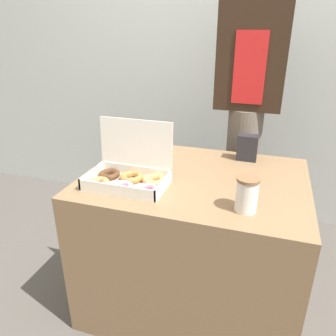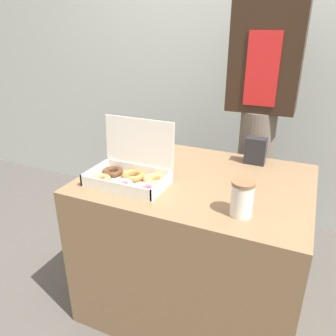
{
  "view_description": "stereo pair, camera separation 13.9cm",
  "coord_description": "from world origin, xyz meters",
  "px_view_note": "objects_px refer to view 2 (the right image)",
  "views": [
    {
      "loc": [
        0.3,
        -1.35,
        1.38
      ],
      "look_at": [
        -0.09,
        -0.13,
        0.82
      ],
      "focal_mm": 35.0,
      "sensor_mm": 36.0,
      "label": 1
    },
    {
      "loc": [
        0.43,
        -1.3,
        1.38
      ],
      "look_at": [
        -0.09,
        -0.13,
        0.82
      ],
      "focal_mm": 35.0,
      "sensor_mm": 36.0,
      "label": 2
    }
  ],
  "objects_px": {
    "donut_box": "(130,175)",
    "person_customer": "(260,108)",
    "napkin_holder": "(256,151)",
    "coffee_cup": "(242,198)"
  },
  "relations": [
    {
      "from": "person_customer",
      "to": "donut_box",
      "type": "bearing_deg",
      "value": -119.4
    },
    {
      "from": "coffee_cup",
      "to": "person_customer",
      "type": "xyz_separation_m",
      "value": [
        -0.09,
        0.81,
        0.15
      ]
    },
    {
      "from": "coffee_cup",
      "to": "donut_box",
      "type": "bearing_deg",
      "value": 172.38
    },
    {
      "from": "donut_box",
      "to": "coffee_cup",
      "type": "relative_size",
      "value": 2.64
    },
    {
      "from": "donut_box",
      "to": "person_customer",
      "type": "height_order",
      "value": "person_customer"
    },
    {
      "from": "napkin_holder",
      "to": "person_customer",
      "type": "height_order",
      "value": "person_customer"
    },
    {
      "from": "person_customer",
      "to": "napkin_holder",
      "type": "bearing_deg",
      "value": -81.66
    },
    {
      "from": "donut_box",
      "to": "person_customer",
      "type": "bearing_deg",
      "value": 60.6
    },
    {
      "from": "napkin_holder",
      "to": "person_customer",
      "type": "distance_m",
      "value": 0.33
    },
    {
      "from": "napkin_holder",
      "to": "person_customer",
      "type": "xyz_separation_m",
      "value": [
        -0.04,
        0.29,
        0.15
      ]
    }
  ]
}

